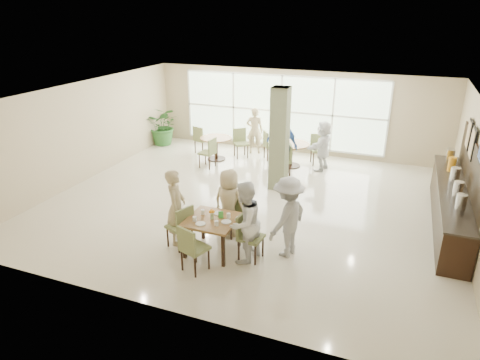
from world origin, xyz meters
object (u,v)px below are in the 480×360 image
(round_table_right, at_px, (291,149))
(buffet_counter, at_px, (451,203))
(teen_left, at_px, (176,207))
(teen_standing, at_px, (288,217))
(potted_plant, at_px, (164,126))
(teen_right, at_px, (244,222))
(round_table_left, at_px, (216,143))
(adult_standing, at_px, (255,131))
(teen_far, at_px, (229,202))
(main_table, at_px, (212,223))
(adult_b, at_px, (323,146))
(adult_a, at_px, (281,144))

(round_table_right, relative_size, buffet_counter, 0.24)
(teen_left, bearing_deg, teen_standing, -99.72)
(potted_plant, xyz_separation_m, teen_left, (3.90, -6.07, 0.11))
(teen_left, bearing_deg, teen_right, -114.02)
(round_table_left, relative_size, round_table_right, 0.93)
(teen_left, bearing_deg, adult_standing, -14.34)
(teen_far, bearing_deg, buffet_counter, -145.46)
(teen_far, distance_m, teen_standing, 1.46)
(main_table, height_order, teen_standing, teen_standing)
(adult_b, bearing_deg, potted_plant, -84.06)
(round_table_left, bearing_deg, round_table_right, 5.85)
(teen_far, height_order, teen_standing, teen_standing)
(teen_left, distance_m, adult_standing, 6.35)
(teen_right, height_order, adult_standing, teen_right)
(round_table_right, bearing_deg, adult_a, -96.84)
(teen_standing, bearing_deg, potted_plant, -115.01)
(teen_left, distance_m, teen_right, 1.58)
(teen_left, xyz_separation_m, adult_a, (0.93, 4.66, 0.13))
(teen_left, distance_m, adult_b, 5.87)
(round_table_right, height_order, buffet_counter, buffet_counter)
(teen_left, height_order, adult_standing, teen_left)
(main_table, xyz_separation_m, teen_left, (-0.87, 0.10, 0.16))
(buffet_counter, xyz_separation_m, teen_standing, (-3.15, -2.58, 0.28))
(round_table_right, distance_m, buffet_counter, 5.10)
(teen_standing, distance_m, adult_standing, 6.59)
(buffet_counter, bearing_deg, round_table_left, 161.65)
(round_table_left, bearing_deg, main_table, -66.56)
(main_table, distance_m, round_table_left, 5.81)
(main_table, bearing_deg, teen_far, 88.36)
(adult_b, bearing_deg, main_table, -0.06)
(round_table_right, bearing_deg, buffet_counter, -29.86)
(round_table_left, bearing_deg, adult_standing, 49.39)
(round_table_right, xyz_separation_m, teen_left, (-1.02, -5.48, 0.24))
(teen_standing, xyz_separation_m, adult_standing, (-2.80, 5.96, -0.04))
(buffet_counter, bearing_deg, adult_standing, 150.32)
(main_table, height_order, round_table_left, same)
(potted_plant, height_order, adult_b, adult_b)
(main_table, height_order, adult_standing, adult_standing)
(buffet_counter, relative_size, adult_standing, 2.96)
(main_table, distance_m, buffet_counter, 5.50)
(round_table_left, height_order, teen_left, teen_left)
(teen_standing, bearing_deg, round_table_left, -124.83)
(teen_standing, distance_m, adult_b, 5.16)
(adult_b, bearing_deg, teen_right, 7.02)
(main_table, relative_size, round_table_left, 0.96)
(main_table, distance_m, adult_standing, 6.58)
(buffet_counter, relative_size, teen_right, 2.83)
(round_table_left, relative_size, teen_standing, 0.62)
(teen_right, distance_m, teen_standing, 0.89)
(adult_a, xyz_separation_m, adult_standing, (-1.42, 1.67, -0.16))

